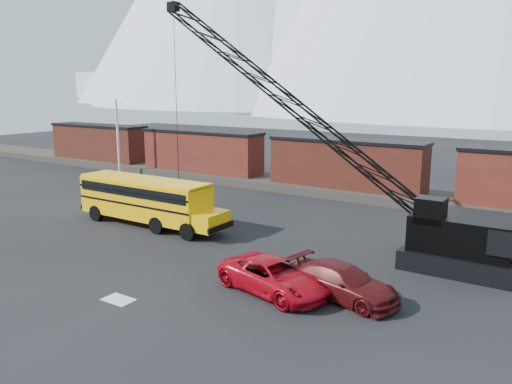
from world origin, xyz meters
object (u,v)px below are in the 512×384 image
(school_bus, at_px, (148,199))
(maroon_suv, at_px, (342,282))
(crawler_crane, at_px, (301,111))
(red_pickup, at_px, (274,276))

(school_bus, relative_size, maroon_suv, 2.22)
(school_bus, distance_m, maroon_suv, 16.35)
(school_bus, relative_size, crawler_crane, 0.53)
(maroon_suv, distance_m, crawler_crane, 11.33)
(school_bus, distance_m, red_pickup, 13.98)
(red_pickup, distance_m, crawler_crane, 10.92)
(school_bus, bearing_deg, red_pickup, -21.28)
(red_pickup, xyz_separation_m, maroon_suv, (2.84, 1.10, -0.02))
(red_pickup, bearing_deg, maroon_suv, -55.74)
(school_bus, height_order, red_pickup, school_bus)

